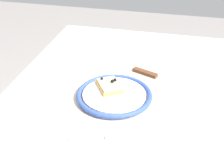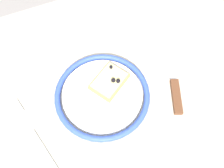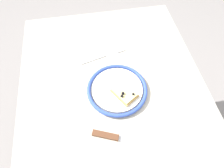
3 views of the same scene
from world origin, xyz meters
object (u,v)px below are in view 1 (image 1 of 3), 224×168
pizza_slice_near (109,86)px  knife (137,70)px  fork (108,138)px  dining_table (120,119)px  plate (114,95)px

pizza_slice_near → knife: (0.15, -0.06, -0.02)m
fork → pizza_slice_near: bearing=12.6°
dining_table → plate: plate is taller
pizza_slice_near → plate: bearing=-141.9°
pizza_slice_near → fork: pizza_slice_near is taller
plate → fork: size_ratio=1.15×
plate → knife: 0.18m
plate → dining_table: bearing=-20.5°
plate → fork: plate is taller
pizza_slice_near → fork: (-0.21, -0.05, -0.02)m
plate → knife: size_ratio=1.00×
dining_table → pizza_slice_near: (-0.01, 0.03, 0.13)m
dining_table → fork: bearing=-176.9°
fork → plate: bearing=7.8°
knife → fork: (-0.36, 0.02, -0.00)m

